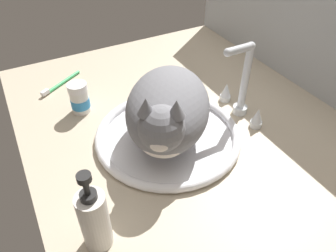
# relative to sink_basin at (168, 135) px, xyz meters

# --- Properties ---
(countertop) EXTENTS (1.04, 0.82, 0.03)m
(countertop) POSITION_rel_sink_basin_xyz_m (-0.04, 0.07, -0.02)
(countertop) COLOR #B7A88E
(countertop) RESTS_ON ground
(backsplash_wall) EXTENTS (1.04, 0.02, 0.39)m
(backsplash_wall) POSITION_rel_sink_basin_xyz_m (-0.04, 0.49, 0.16)
(backsplash_wall) COLOR #B2B7BC
(backsplash_wall) RESTS_ON ground
(sink_basin) EXTENTS (0.37, 0.37, 0.02)m
(sink_basin) POSITION_rel_sink_basin_xyz_m (0.00, 0.00, 0.00)
(sink_basin) COLOR white
(sink_basin) RESTS_ON countertop
(faucet) EXTENTS (0.17, 0.10, 0.21)m
(faucet) POSITION_rel_sink_basin_xyz_m (0.00, 0.22, 0.07)
(faucet) COLOR silver
(faucet) RESTS_ON countertop
(cat) EXTENTS (0.39, 0.33, 0.18)m
(cat) POSITION_rel_sink_basin_xyz_m (0.01, -0.01, 0.09)
(cat) COLOR slate
(cat) RESTS_ON sink_basin
(soap_pump_bottle) EXTENTS (0.05, 0.05, 0.18)m
(soap_pump_bottle) POSITION_rel_sink_basin_xyz_m (0.19, -0.25, 0.06)
(soap_pump_bottle) COLOR silver
(soap_pump_bottle) RESTS_ON countertop
(pill_bottle) EXTENTS (0.05, 0.05, 0.09)m
(pill_bottle) POSITION_rel_sink_basin_xyz_m (-0.22, -0.16, 0.03)
(pill_bottle) COLOR white
(pill_bottle) RESTS_ON countertop
(toothbrush) EXTENTS (0.10, 0.14, 0.02)m
(toothbrush) POSITION_rel_sink_basin_xyz_m (-0.38, -0.18, -0.00)
(toothbrush) COLOR #3FB266
(toothbrush) RESTS_ON countertop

